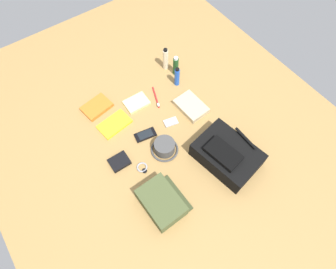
{
  "coord_description": "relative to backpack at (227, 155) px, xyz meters",
  "views": [
    {
      "loc": [
        0.67,
        -0.48,
        1.49
      ],
      "look_at": [
        0.0,
        0.0,
        0.04
      ],
      "focal_mm": 30.27,
      "sensor_mm": 36.0,
      "label": 1
    }
  ],
  "objects": [
    {
      "name": "ground_plane",
      "position": [
        -0.31,
        -0.19,
        -0.07
      ],
      "size": [
        2.64,
        2.02,
        0.02
      ],
      "primitive_type": "cube",
      "color": "#A07A43",
      "rests_on": "ground"
    },
    {
      "name": "backpack",
      "position": [
        0.0,
        0.0,
        0.0
      ],
      "size": [
        0.39,
        0.31,
        0.14
      ],
      "color": "black",
      "rests_on": "ground_plane"
    },
    {
      "name": "toiletry_pouch",
      "position": [
        0.0,
        -0.45,
        -0.02
      ],
      "size": [
        0.25,
        0.21,
        0.09
      ],
      "color": "#47512D",
      "rests_on": "ground_plane"
    },
    {
      "name": "bucket_hat",
      "position": [
        -0.25,
        -0.25,
        -0.03
      ],
      "size": [
        0.16,
        0.16,
        0.08
      ],
      "color": "#454545",
      "rests_on": "ground_plane"
    },
    {
      "name": "lotion_bottle",
      "position": [
        -0.77,
        0.13,
        0.02
      ],
      "size": [
        0.04,
        0.04,
        0.17
      ],
      "color": "beige",
      "rests_on": "ground_plane"
    },
    {
      "name": "shampoo_bottle",
      "position": [
        -0.69,
        0.15,
        0.01
      ],
      "size": [
        0.04,
        0.04,
        0.15
      ],
      "color": "#19471E",
      "rests_on": "ground_plane"
    },
    {
      "name": "deodorant_spray",
      "position": [
        -0.61,
        0.1,
        0.01
      ],
      "size": [
        0.03,
        0.03,
        0.15
      ],
      "color": "blue",
      "rests_on": "ground_plane"
    },
    {
      "name": "paperback_novel",
      "position": [
        -0.75,
        -0.43,
        -0.05
      ],
      "size": [
        0.15,
        0.19,
        0.03
      ],
      "color": "orange",
      "rests_on": "ground_plane"
    },
    {
      "name": "travel_guidebook",
      "position": [
        -0.57,
        -0.4,
        -0.05
      ],
      "size": [
        0.14,
        0.21,
        0.02
      ],
      "color": "yellow",
      "rests_on": "ground_plane"
    },
    {
      "name": "cell_phone",
      "position": [
        -0.4,
        -0.29,
        -0.05
      ],
      "size": [
        0.09,
        0.14,
        0.01
      ],
      "color": "black",
      "rests_on": "ground_plane"
    },
    {
      "name": "media_player",
      "position": [
        -0.38,
        -0.11,
        -0.06
      ],
      "size": [
        0.07,
        0.09,
        0.01
      ],
      "color": "#B7B7BC",
      "rests_on": "ground_plane"
    },
    {
      "name": "wristwatch",
      "position": [
        -0.23,
        -0.42,
        -0.05
      ],
      "size": [
        0.07,
        0.06,
        0.01
      ],
      "color": "#99999E",
      "rests_on": "ground_plane"
    },
    {
      "name": "toothbrush",
      "position": [
        -0.59,
        -0.08,
        -0.05
      ],
      "size": [
        0.16,
        0.07,
        0.02
      ],
      "color": "red",
      "rests_on": "ground_plane"
    },
    {
      "name": "wallet",
      "position": [
        -0.33,
        -0.51,
        -0.05
      ],
      "size": [
        0.09,
        0.11,
        0.02
      ],
      "primitive_type": "cube",
      "rotation": [
        0.0,
        0.0,
        -0.03
      ],
      "color": "black",
      "rests_on": "ground_plane"
    },
    {
      "name": "notepad",
      "position": [
        -0.63,
        -0.2,
        -0.05
      ],
      "size": [
        0.11,
        0.15,
        0.02
      ],
      "primitive_type": "cube",
      "rotation": [
        0.0,
        0.0,
        -0.03
      ],
      "color": "beige",
      "rests_on": "ground_plane"
    },
    {
      "name": "folded_towel",
      "position": [
        -0.4,
        0.06,
        -0.04
      ],
      "size": [
        0.21,
        0.15,
        0.04
      ],
      "primitive_type": "cube",
      "rotation": [
        0.0,
        0.0,
        0.06
      ],
      "color": "#C6B289",
      "rests_on": "ground_plane"
    }
  ]
}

